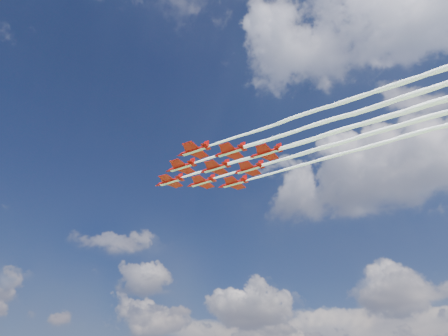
{
  "coord_description": "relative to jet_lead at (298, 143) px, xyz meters",
  "views": [
    {
      "loc": [
        74.16,
        -103.92,
        4.0
      ],
      "look_at": [
        6.62,
        -2.94,
        74.74
      ],
      "focal_mm": 35.0,
      "sensor_mm": 36.0,
      "label": 1
    }
  ],
  "objects": [
    {
      "name": "jet_row3_starb",
      "position": [
        17.82,
        13.56,
        0.0
      ],
      "size": [
        103.69,
        11.71,
        2.91
      ],
      "rotation": [
        0.0,
        0.0,
        0.06
      ],
      "color": "#AE0B09"
    },
    {
      "name": "jet_lead",
      "position": [
        0.0,
        0.0,
        0.0
      ],
      "size": [
        103.69,
        11.71,
        2.91
      ],
      "rotation": [
        0.0,
        0.0,
        0.06
      ],
      "color": "#AE0B09"
    },
    {
      "name": "jet_row3_centre",
      "position": [
        18.55,
        1.09,
        0.0
      ],
      "size": [
        103.69,
        11.71,
        2.91
      ],
      "rotation": [
        0.0,
        0.0,
        0.06
      ],
      "color": "#AE0B09"
    },
    {
      "name": "jet_row2_port",
      "position": [
        9.64,
        -5.69,
        0.0
      ],
      "size": [
        103.69,
        11.71,
        2.91
      ],
      "rotation": [
        0.0,
        0.0,
        0.06
      ],
      "color": "#AE0B09"
    },
    {
      "name": "jet_row2_starb",
      "position": [
        8.91,
        6.78,
        0.0
      ],
      "size": [
        103.69,
        11.71,
        2.91
      ],
      "rotation": [
        0.0,
        0.0,
        0.06
      ],
      "color": "#AE0B09"
    },
    {
      "name": "jet_row4_starb",
      "position": [
        27.46,
        7.87,
        0.0
      ],
      "size": [
        103.69,
        11.71,
        2.91
      ],
      "rotation": [
        0.0,
        0.0,
        0.06
      ],
      "color": "#AE0B09"
    },
    {
      "name": "jet_row3_port",
      "position": [
        19.29,
        -11.37,
        0.0
      ],
      "size": [
        103.69,
        11.71,
        2.91
      ],
      "rotation": [
        0.0,
        0.0,
        0.06
      ],
      "color": "#AE0B09"
    },
    {
      "name": "jet_tail",
      "position": [
        37.11,
        2.19,
        0.0
      ],
      "size": [
        103.69,
        11.71,
        2.91
      ],
      "rotation": [
        0.0,
        0.0,
        0.06
      ],
      "color": "#AE0B09"
    },
    {
      "name": "jet_row4_port",
      "position": [
        28.2,
        -4.59,
        0.0
      ],
      "size": [
        103.69,
        11.71,
        2.91
      ],
      "rotation": [
        0.0,
        0.0,
        0.06
      ],
      "color": "#AE0B09"
    }
  ]
}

